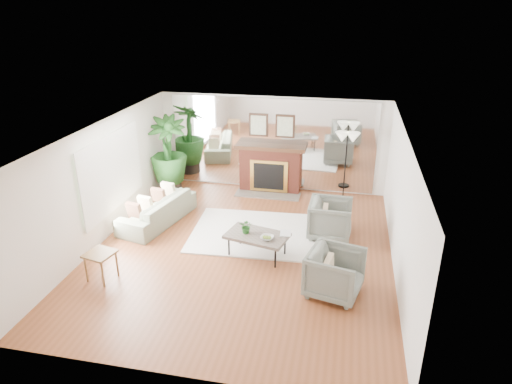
% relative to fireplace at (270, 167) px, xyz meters
% --- Properties ---
extents(ground, '(7.00, 7.00, 0.00)m').
position_rel_fireplace_xyz_m(ground, '(0.00, -3.26, -0.66)').
color(ground, brown).
rests_on(ground, ground).
extents(wall_left, '(0.02, 7.00, 2.50)m').
position_rel_fireplace_xyz_m(wall_left, '(-2.99, -3.26, 0.59)').
color(wall_left, silver).
rests_on(wall_left, ground).
extents(wall_right, '(0.02, 7.00, 2.50)m').
position_rel_fireplace_xyz_m(wall_right, '(2.99, -3.26, 0.59)').
color(wall_right, silver).
rests_on(wall_right, ground).
extents(wall_back, '(6.00, 0.02, 2.50)m').
position_rel_fireplace_xyz_m(wall_back, '(0.00, 0.23, 0.59)').
color(wall_back, silver).
rests_on(wall_back, ground).
extents(mirror_panel, '(5.40, 0.04, 2.40)m').
position_rel_fireplace_xyz_m(mirror_panel, '(0.00, 0.21, 0.59)').
color(mirror_panel, silver).
rests_on(mirror_panel, wall_back).
extents(window_panel, '(0.04, 2.40, 1.50)m').
position_rel_fireplace_xyz_m(window_panel, '(-2.96, -2.86, 0.69)').
color(window_panel, '#B2E09E').
rests_on(window_panel, wall_left).
extents(fireplace, '(1.85, 0.83, 2.05)m').
position_rel_fireplace_xyz_m(fireplace, '(0.00, 0.00, 0.00)').
color(fireplace, maroon).
rests_on(fireplace, ground).
extents(area_rug, '(3.14, 2.33, 0.03)m').
position_rel_fireplace_xyz_m(area_rug, '(0.24, -2.49, -0.64)').
color(area_rug, white).
rests_on(area_rug, ground).
extents(coffee_table, '(1.33, 0.96, 0.48)m').
position_rel_fireplace_xyz_m(coffee_table, '(0.34, -3.41, -0.22)').
color(coffee_table, '#64574F').
rests_on(coffee_table, ground).
extents(sofa, '(1.27, 2.24, 0.61)m').
position_rel_fireplace_xyz_m(sofa, '(-2.21, -2.39, -0.35)').
color(sofa, slate).
rests_on(sofa, ground).
extents(armchair_back, '(0.94, 0.91, 0.83)m').
position_rel_fireplace_xyz_m(armchair_back, '(1.72, -2.28, -0.24)').
color(armchair_back, gray).
rests_on(armchair_back, ground).
extents(armchair_front, '(1.10, 1.08, 0.83)m').
position_rel_fireplace_xyz_m(armchair_front, '(1.91, -4.39, -0.24)').
color(armchair_front, gray).
rests_on(armchair_front, ground).
extents(side_table, '(0.57, 0.57, 0.55)m').
position_rel_fireplace_xyz_m(side_table, '(-2.29, -4.79, -0.20)').
color(side_table, brown).
rests_on(side_table, ground).
extents(potted_ficus, '(1.25, 1.25, 2.05)m').
position_rel_fireplace_xyz_m(potted_ficus, '(-2.60, -0.60, 0.43)').
color(potted_ficus, black).
rests_on(potted_ficus, ground).
extents(floor_lamp, '(0.59, 0.33, 1.81)m').
position_rel_fireplace_xyz_m(floor_lamp, '(1.95, -0.32, 0.89)').
color(floor_lamp, black).
rests_on(floor_lamp, ground).
extents(tabletop_plant, '(0.27, 0.24, 0.29)m').
position_rel_fireplace_xyz_m(tabletop_plant, '(0.12, -3.39, -0.03)').
color(tabletop_plant, '#285E22').
rests_on(tabletop_plant, coffee_table).
extents(fruit_bowl, '(0.28, 0.28, 0.06)m').
position_rel_fireplace_xyz_m(fruit_bowl, '(0.56, -3.56, -0.15)').
color(fruit_bowl, brown).
rests_on(fruit_bowl, coffee_table).
extents(book, '(0.24, 0.31, 0.02)m').
position_rel_fireplace_xyz_m(book, '(0.78, -3.29, -0.17)').
color(book, brown).
rests_on(book, coffee_table).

